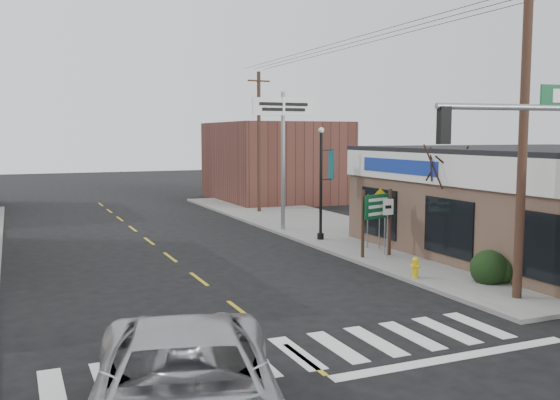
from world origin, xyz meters
name	(u,v)px	position (x,y,z in m)	size (l,w,h in m)	color
ground	(304,359)	(0.00, 0.00, 0.00)	(140.00, 140.00, 0.00)	black
sidewalk_right	(358,237)	(9.00, 13.00, 0.07)	(6.00, 38.00, 0.13)	slate
center_line	(199,279)	(0.00, 8.00, 0.01)	(0.12, 56.00, 0.01)	gold
crosswalk	(296,353)	(0.00, 0.40, 0.01)	(11.00, 2.20, 0.01)	silver
bldg_distant_right	(274,161)	(12.00, 30.00, 2.80)	(8.00, 10.00, 5.60)	#502C24
suv	(186,393)	(-3.27, -2.71, 0.88)	(2.93, 6.35, 1.76)	#AFB2B4
guide_sign	(377,213)	(7.09, 8.44, 1.79)	(1.46, 0.13, 2.55)	#40291D
fire_hydrant	(415,267)	(6.30, 4.86, 0.50)	(0.21, 0.21, 0.68)	#E3B90D
ped_crossing_sign	(380,207)	(8.03, 9.71, 1.83)	(0.95, 0.07, 2.45)	gray
lamp_post	(322,175)	(6.97, 12.73, 2.99)	(0.64, 0.50, 4.92)	black
dance_center_sign	(283,126)	(6.58, 16.12, 5.14)	(3.12, 0.20, 6.64)	gray
bare_tree	(446,155)	(8.68, 6.46, 4.02)	(2.47, 2.47, 4.95)	black
shrub_front	(489,268)	(8.06, 3.47, 0.57)	(1.16, 1.16, 0.87)	#143817
shrub_back	(465,250)	(9.71, 6.53, 0.51)	(1.03, 1.03, 0.77)	black
utility_pole_near	(524,118)	(7.50, 1.70, 5.17)	(1.71, 0.26, 9.84)	#4E3F22
utility_pole_far	(259,140)	(8.13, 23.22, 4.39)	(1.44, 0.22, 8.30)	#3D281F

